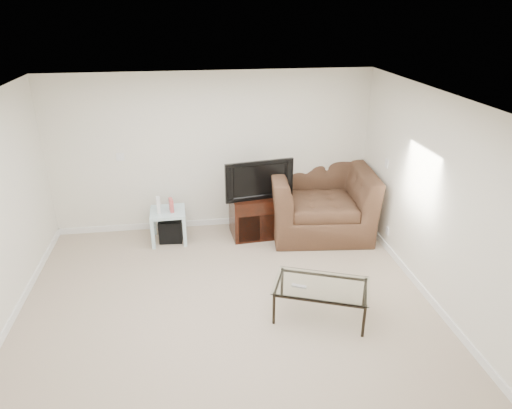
{
  "coord_description": "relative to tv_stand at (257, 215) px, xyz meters",
  "views": [
    {
      "loc": [
        -0.32,
        -4.37,
        3.4
      ],
      "look_at": [
        0.5,
        1.2,
        0.9
      ],
      "focal_mm": 32.0,
      "sensor_mm": 36.0,
      "label": 1
    }
  ],
  "objects": [
    {
      "name": "floor",
      "position": [
        -0.64,
        -2.05,
        -0.33
      ],
      "size": [
        5.0,
        5.0,
        0.0
      ],
      "primitive_type": "plane",
      "color": "tan",
      "rests_on": "ground"
    },
    {
      "name": "ceiling",
      "position": [
        -0.64,
        -2.05,
        2.17
      ],
      "size": [
        5.0,
        5.0,
        0.0
      ],
      "primitive_type": "plane",
      "color": "white",
      "rests_on": "ground"
    },
    {
      "name": "wall_back",
      "position": [
        -0.64,
        0.45,
        0.92
      ],
      "size": [
        5.0,
        0.02,
        2.5
      ],
      "primitive_type": "cube",
      "color": "silver",
      "rests_on": "ground"
    },
    {
      "name": "wall_right",
      "position": [
        1.86,
        -2.05,
        0.92
      ],
      "size": [
        0.02,
        5.0,
        2.5
      ],
      "primitive_type": "cube",
      "color": "silver",
      "rests_on": "ground"
    },
    {
      "name": "plate_back",
      "position": [
        -2.04,
        0.44,
        0.92
      ],
      "size": [
        0.12,
        0.02,
        0.12
      ],
      "primitive_type": "cube",
      "color": "white",
      "rests_on": "wall_back"
    },
    {
      "name": "plate_right_switch",
      "position": [
        1.85,
        -0.45,
        0.92
      ],
      "size": [
        0.02,
        0.09,
        0.13
      ],
      "primitive_type": "cube",
      "color": "white",
      "rests_on": "wall_right"
    },
    {
      "name": "plate_right_outlet",
      "position": [
        1.85,
        -0.75,
        -0.03
      ],
      "size": [
        0.02,
        0.08,
        0.12
      ],
      "primitive_type": "cube",
      "color": "white",
      "rests_on": "wall_right"
    },
    {
      "name": "tv_stand",
      "position": [
        0.0,
        0.0,
        0.0
      ],
      "size": [
        0.84,
        0.61,
        0.66
      ],
      "primitive_type": null,
      "rotation": [
        0.0,
        0.0,
        0.08
      ],
      "color": "black",
      "rests_on": "floor"
    },
    {
      "name": "dvd_player",
      "position": [
        0.0,
        -0.04,
        0.22
      ],
      "size": [
        0.5,
        0.37,
        0.07
      ],
      "primitive_type": "cube",
      "rotation": [
        0.0,
        0.0,
        0.08
      ],
      "color": "black",
      "rests_on": "tv_stand"
    },
    {
      "name": "television",
      "position": [
        0.0,
        -0.03,
        0.64
      ],
      "size": [
        1.0,
        0.35,
        0.61
      ],
      "primitive_type": "imported",
      "rotation": [
        0.0,
        0.0,
        0.16
      ],
      "color": "black",
      "rests_on": "tv_stand"
    },
    {
      "name": "side_table",
      "position": [
        -1.37,
        0.0,
        -0.08
      ],
      "size": [
        0.53,
        0.53,
        0.5
      ],
      "primitive_type": null,
      "rotation": [
        0.0,
        0.0,
        0.02
      ],
      "color": "silver",
      "rests_on": "floor"
    },
    {
      "name": "subwoofer",
      "position": [
        -1.34,
        0.02,
        -0.15
      ],
      "size": [
        0.38,
        0.38,
        0.35
      ],
      "primitive_type": "cube",
      "rotation": [
        0.0,
        0.0,
        -0.07
      ],
      "color": "black",
      "rests_on": "floor"
    },
    {
      "name": "game_console",
      "position": [
        -1.5,
        -0.02,
        0.28
      ],
      "size": [
        0.07,
        0.17,
        0.23
      ],
      "primitive_type": "cube",
      "rotation": [
        0.0,
        0.0,
        0.08
      ],
      "color": "white",
      "rests_on": "side_table"
    },
    {
      "name": "game_case",
      "position": [
        -1.31,
        -0.02,
        0.27
      ],
      "size": [
        0.08,
        0.15,
        0.2
      ],
      "primitive_type": "cube",
      "rotation": [
        0.0,
        0.0,
        0.19
      ],
      "color": "#CC4C4C",
      "rests_on": "side_table"
    },
    {
      "name": "recliner",
      "position": [
        1.01,
        0.0,
        0.36
      ],
      "size": [
        1.69,
        1.2,
        1.39
      ],
      "primitive_type": "imported",
      "rotation": [
        0.0,
        0.0,
        -0.1
      ],
      "color": "brown",
      "rests_on": "floor"
    },
    {
      "name": "coffee_table",
      "position": [
        0.43,
        -2.16,
        -0.12
      ],
      "size": [
        1.23,
        0.96,
        0.42
      ],
      "primitive_type": null,
      "rotation": [
        0.0,
        0.0,
        -0.37
      ],
      "color": "black",
      "rests_on": "floor"
    },
    {
      "name": "remote",
      "position": [
        0.17,
        -2.16,
        0.1
      ],
      "size": [
        0.17,
        0.12,
        0.02
      ],
      "primitive_type": "cube",
      "rotation": [
        0.0,
        0.0,
        -0.47
      ],
      "color": "#B2B2B7",
      "rests_on": "coffee_table"
    }
  ]
}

